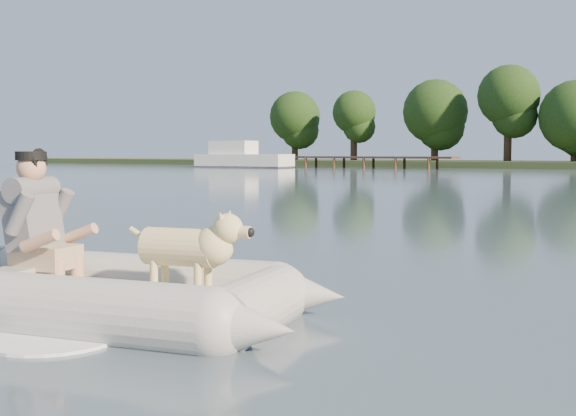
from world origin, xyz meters
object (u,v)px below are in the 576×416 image
Objects in this scene: dog at (181,254)px; cabin_cruiser at (244,154)px; dinghy at (104,241)px; dock at (359,162)px; man at (35,215)px.

cabin_cruiser reaches higher than dog.
cabin_cruiser is at bearing 112.59° from dinghy.
dinghy is (26.17, -52.15, 0.12)m from dock.
dinghy is at bearing -175.43° from dog.
cabin_cruiser is (-35.86, 48.12, 0.59)m from dinghy.
man reaches higher than dock.
man is at bearing -64.06° from dock.
dock is at bearing 16.54° from cabin_cruiser.
cabin_cruiser is at bearing -157.40° from dock.
dock is 18.09× the size of dog.
man is 1.46m from dog.
man is (25.43, -52.28, 0.31)m from dock.
dock is 1.93× the size of cabin_cruiser.
dock reaches higher than dog.
dock is 58.14m from man.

